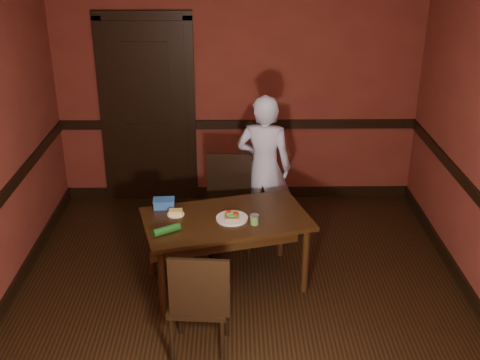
{
  "coord_description": "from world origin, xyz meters",
  "views": [
    {
      "loc": [
        -0.06,
        -4.19,
        3.06
      ],
      "look_at": [
        0.0,
        0.35,
        1.05
      ],
      "focal_mm": 45.0,
      "sensor_mm": 36.0,
      "label": 1
    }
  ],
  "objects_px": {
    "cheese_saucer": "(176,213)",
    "food_tub": "(164,203)",
    "dining_table": "(226,250)",
    "sandwich_plate": "(232,217)",
    "sauce_jar": "(255,219)",
    "person": "(264,168)",
    "chair_near": "(199,299)",
    "chair_far": "(231,206)"
  },
  "relations": [
    {
      "from": "dining_table",
      "to": "chair_far",
      "type": "relative_size",
      "value": 1.5
    },
    {
      "from": "sauce_jar",
      "to": "cheese_saucer",
      "type": "bearing_deg",
      "value": 165.09
    },
    {
      "from": "dining_table",
      "to": "cheese_saucer",
      "type": "height_order",
      "value": "cheese_saucer"
    },
    {
      "from": "chair_far",
      "to": "sauce_jar",
      "type": "bearing_deg",
      "value": -69.23
    },
    {
      "from": "dining_table",
      "to": "sandwich_plate",
      "type": "relative_size",
      "value": 5.14
    },
    {
      "from": "person",
      "to": "sauce_jar",
      "type": "distance_m",
      "value": 1.04
    },
    {
      "from": "dining_table",
      "to": "chair_near",
      "type": "bearing_deg",
      "value": -116.9
    },
    {
      "from": "cheese_saucer",
      "to": "food_tub",
      "type": "xyz_separation_m",
      "value": [
        -0.12,
        0.15,
        0.02
      ]
    },
    {
      "from": "person",
      "to": "sandwich_plate",
      "type": "height_order",
      "value": "person"
    },
    {
      "from": "chair_near",
      "to": "person",
      "type": "relative_size",
      "value": 0.62
    },
    {
      "from": "sandwich_plate",
      "to": "dining_table",
      "type": "bearing_deg",
      "value": 144.67
    },
    {
      "from": "chair_far",
      "to": "chair_near",
      "type": "bearing_deg",
      "value": -93.53
    },
    {
      "from": "chair_far",
      "to": "sandwich_plate",
      "type": "relative_size",
      "value": 3.43
    },
    {
      "from": "sauce_jar",
      "to": "sandwich_plate",
      "type": "bearing_deg",
      "value": 154.41
    },
    {
      "from": "sauce_jar",
      "to": "cheese_saucer",
      "type": "distance_m",
      "value": 0.71
    },
    {
      "from": "food_tub",
      "to": "sauce_jar",
      "type": "bearing_deg",
      "value": -26.39
    },
    {
      "from": "dining_table",
      "to": "cheese_saucer",
      "type": "distance_m",
      "value": 0.56
    },
    {
      "from": "sandwich_plate",
      "to": "food_tub",
      "type": "height_order",
      "value": "food_tub"
    },
    {
      "from": "chair_far",
      "to": "sandwich_plate",
      "type": "xyz_separation_m",
      "value": [
        0.01,
        -0.63,
        0.21
      ]
    },
    {
      "from": "chair_near",
      "to": "person",
      "type": "height_order",
      "value": "person"
    },
    {
      "from": "dining_table",
      "to": "sauce_jar",
      "type": "bearing_deg",
      "value": -42.96
    },
    {
      "from": "sandwich_plate",
      "to": "cheese_saucer",
      "type": "relative_size",
      "value": 1.82
    },
    {
      "from": "dining_table",
      "to": "sandwich_plate",
      "type": "height_order",
      "value": "sandwich_plate"
    },
    {
      "from": "chair_far",
      "to": "cheese_saucer",
      "type": "relative_size",
      "value": 6.24
    },
    {
      "from": "cheese_saucer",
      "to": "sauce_jar",
      "type": "bearing_deg",
      "value": -14.91
    },
    {
      "from": "dining_table",
      "to": "person",
      "type": "xyz_separation_m",
      "value": [
        0.37,
        0.9,
        0.42
      ]
    },
    {
      "from": "sandwich_plate",
      "to": "chair_far",
      "type": "bearing_deg",
      "value": 91.04
    },
    {
      "from": "chair_near",
      "to": "sauce_jar",
      "type": "xyz_separation_m",
      "value": [
        0.43,
        0.79,
        0.25
      ]
    },
    {
      "from": "sauce_jar",
      "to": "person",
      "type": "bearing_deg",
      "value": 82.85
    },
    {
      "from": "dining_table",
      "to": "food_tub",
      "type": "bearing_deg",
      "value": 145.04
    },
    {
      "from": "food_tub",
      "to": "dining_table",
      "type": "bearing_deg",
      "value": -23.86
    },
    {
      "from": "chair_near",
      "to": "sauce_jar",
      "type": "relative_size",
      "value": 10.5
    },
    {
      "from": "chair_far",
      "to": "person",
      "type": "bearing_deg",
      "value": 47.65
    },
    {
      "from": "cheese_saucer",
      "to": "person",
      "type": "bearing_deg",
      "value": 46.19
    },
    {
      "from": "chair_near",
      "to": "sandwich_plate",
      "type": "xyz_separation_m",
      "value": [
        0.24,
        0.89,
        0.22
      ]
    },
    {
      "from": "sauce_jar",
      "to": "cheese_saucer",
      "type": "height_order",
      "value": "sauce_jar"
    },
    {
      "from": "dining_table",
      "to": "sauce_jar",
      "type": "distance_m",
      "value": 0.46
    },
    {
      "from": "cheese_saucer",
      "to": "food_tub",
      "type": "distance_m",
      "value": 0.19
    },
    {
      "from": "person",
      "to": "sandwich_plate",
      "type": "bearing_deg",
      "value": 81.74
    },
    {
      "from": "chair_near",
      "to": "food_tub",
      "type": "distance_m",
      "value": 1.2
    },
    {
      "from": "dining_table",
      "to": "food_tub",
      "type": "height_order",
      "value": "food_tub"
    },
    {
      "from": "chair_far",
      "to": "cheese_saucer",
      "type": "height_order",
      "value": "chair_far"
    }
  ]
}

